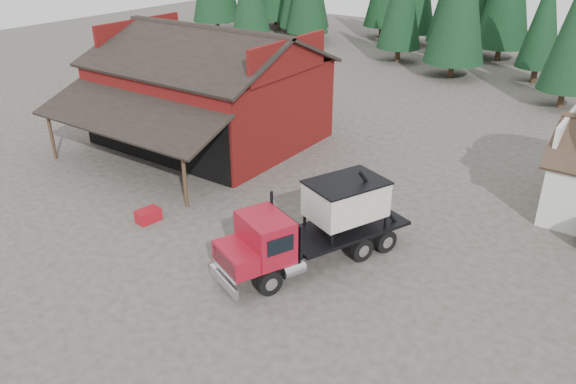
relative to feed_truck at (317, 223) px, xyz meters
The scene contains 5 objects.
ground 3.31m from the feed_truck, 144.80° to the right, with size 120.00×120.00×0.00m, color #433B34.
red_barn 15.69m from the feed_truck, 148.03° to the left, with size 12.80×13.63×7.18m.
conifer_backdrop 40.49m from the feed_truck, 93.24° to the left, with size 76.00×16.00×16.00m, color black, non-canonical shape.
feed_truck is the anchor object (origin of this frame).
equip_box 8.58m from the feed_truck, 168.70° to the right, with size 0.70×1.10×0.60m, color maroon.
Camera 1 is at (12.72, -15.25, 12.84)m, focal length 35.00 mm.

